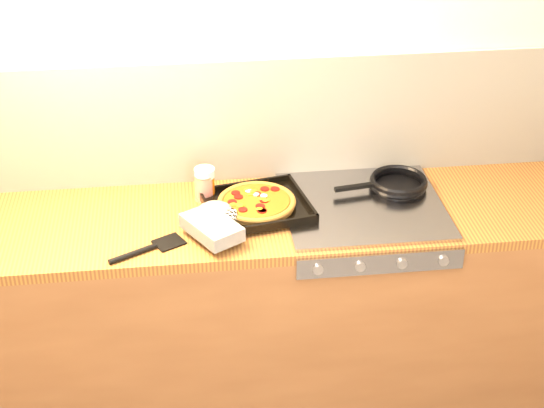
{
  "coord_description": "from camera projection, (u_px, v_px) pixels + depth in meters",
  "views": [
    {
      "loc": [
        -0.22,
        -1.56,
        2.52
      ],
      "look_at": [
        0.1,
        1.08,
        0.95
      ],
      "focal_mm": 55.0,
      "sensor_mm": 36.0,
      "label": 1
    }
  ],
  "objects": [
    {
      "name": "black_spatula",
      "position": [
        148.0,
        249.0,
        2.9
      ],
      "size": [
        0.27,
        0.18,
        0.02
      ],
      "color": "black",
      "rests_on": "counter_run"
    },
    {
      "name": "counter_run",
      "position": [
        247.0,
        310.0,
        3.34
      ],
      "size": [
        3.2,
        0.62,
        0.9
      ],
      "color": "brown",
      "rests_on": "ground"
    },
    {
      "name": "juice_glass",
      "position": [
        205.0,
        184.0,
        3.18
      ],
      "size": [
        0.09,
        0.09,
        0.13
      ],
      "color": "#D85C0C",
      "rests_on": "counter_run"
    },
    {
      "name": "frying_pan",
      "position": [
        397.0,
        183.0,
        3.25
      ],
      "size": [
        0.39,
        0.26,
        0.04
      ],
      "color": "black",
      "rests_on": "stovetop"
    },
    {
      "name": "tomato_can",
      "position": [
        204.0,
        187.0,
        3.19
      ],
      "size": [
        0.09,
        0.09,
        0.11
      ],
      "color": "#AE170E",
      "rests_on": "counter_run"
    },
    {
      "name": "pizza_on_tray",
      "position": [
        244.0,
        209.0,
        3.07
      ],
      "size": [
        0.51,
        0.5,
        0.06
      ],
      "color": "black",
      "rests_on": "stovetop"
    },
    {
      "name": "room_shell",
      "position": [
        237.0,
        121.0,
        3.23
      ],
      "size": [
        3.2,
        3.2,
        3.2
      ],
      "color": "white",
      "rests_on": "ground"
    },
    {
      "name": "stovetop",
      "position": [
        363.0,
        206.0,
        3.16
      ],
      "size": [
        0.6,
        0.56,
        0.02
      ],
      "primitive_type": "cube",
      "color": "#98979D",
      "rests_on": "counter_run"
    },
    {
      "name": "wooden_spoon",
      "position": [
        245.0,
        189.0,
        3.26
      ],
      "size": [
        0.3,
        0.07,
        0.02
      ],
      "color": "#A76E46",
      "rests_on": "counter_run"
    }
  ]
}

